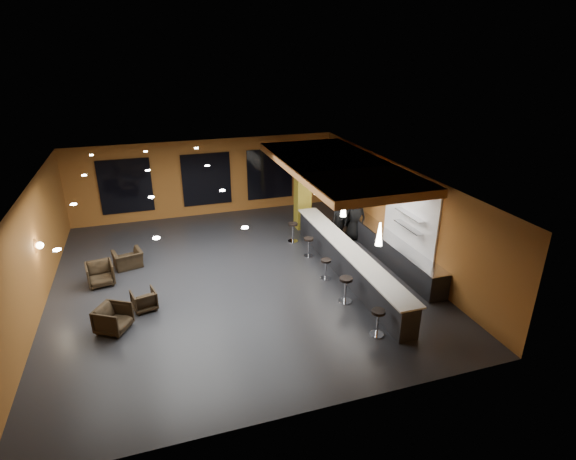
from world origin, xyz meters
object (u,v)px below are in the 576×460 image
object	(u,v)px
staff_c	(355,218)
armchair_d	(128,259)
bar_stool_0	(378,319)
column	(303,189)
prep_counter	(391,250)
bar_stool_3	(309,245)
pendant_1	(344,206)
bar_stool_4	(293,230)
armchair_c	(100,274)
bar_stool_1	(346,287)
bar_stool_2	(326,266)
staff_a	(339,221)
pendant_0	(379,234)
pendant_2	(317,186)
armchair_a	(113,319)
armchair_b	(144,300)
bar_counter	(347,262)
staff_b	(348,218)

from	to	relation	value
staff_c	armchair_d	size ratio (longest dim) A/B	1.94
bar_stool_0	column	bearing A→B (deg)	85.24
prep_counter	bar_stool_3	size ratio (longest dim) A/B	8.04
pendant_1	armchair_d	distance (m)	7.87
staff_c	bar_stool_4	xyz separation A→B (m)	(-2.48, 0.50, -0.42)
armchair_c	bar_stool_1	xyz separation A→B (m)	(7.27, -3.49, 0.15)
armchair_c	bar_stool_0	size ratio (longest dim) A/B	1.08
bar_stool_2	staff_a	bearing A→B (deg)	59.19
bar_stool_3	column	bearing A→B (deg)	75.19
pendant_0	pendant_2	size ratio (longest dim) A/B	1.00
column	armchair_c	size ratio (longest dim) A/B	4.14
pendant_1	pendant_2	size ratio (longest dim) A/B	1.00
bar_stool_1	bar_stool_4	world-z (taller)	bar_stool_1
armchair_a	armchair_b	distance (m)	1.21
pendant_1	staff_a	size ratio (longest dim) A/B	0.43
pendant_1	pendant_2	xyz separation A→B (m)	(0.00, 2.50, 0.00)
armchair_b	bar_stool_3	xyz separation A→B (m)	(5.97, 1.91, 0.17)
bar_counter	armchair_d	world-z (taller)	bar_counter
column	bar_stool_4	bearing A→B (deg)	-123.12
bar_stool_0	pendant_2	bearing A→B (deg)	84.07
staff_a	bar_stool_2	xyz separation A→B (m)	(-1.74, -2.91, -0.35)
staff_b	armchair_c	xyz separation A→B (m)	(-9.48, -1.18, -0.45)
column	staff_a	distance (m)	2.17
armchair_a	bar_stool_1	xyz separation A→B (m)	(6.77, -0.60, 0.16)
bar_stool_4	bar_stool_0	bearing A→B (deg)	-88.22
bar_counter	prep_counter	distance (m)	2.06
pendant_2	armchair_c	xyz separation A→B (m)	(-8.06, -1.11, -1.97)
pendant_2	armchair_c	bearing A→B (deg)	-172.16
bar_counter	bar_stool_4	distance (m)	3.37
pendant_0	bar_stool_4	size ratio (longest dim) A/B	0.87
pendant_2	armchair_c	world-z (taller)	pendant_2
column	bar_stool_2	xyz separation A→B (m)	(-0.80, -4.63, -1.29)
armchair_b	column	bearing A→B (deg)	-158.53
bar_counter	staff_a	size ratio (longest dim) A/B	4.95
armchair_d	pendant_2	bearing A→B (deg)	166.94
pendant_2	bar_stool_1	bearing A→B (deg)	-99.66
armchair_b	staff_b	bearing A→B (deg)	-172.20
pendant_0	pendant_1	bearing A→B (deg)	90.00
bar_counter	armchair_a	distance (m)	7.62
staff_a	bar_stool_4	xyz separation A→B (m)	(-1.82, 0.37, -0.30)
prep_counter	staff_b	bearing A→B (deg)	102.70
armchair_c	bar_stool_4	size ratio (longest dim) A/B	1.06
staff_c	bar_stool_1	size ratio (longest dim) A/B	2.23
armchair_b	bar_stool_0	world-z (taller)	bar_stool_0
staff_a	staff_b	size ratio (longest dim) A/B	0.97
pendant_0	armchair_c	distance (m)	9.16
column	armchair_c	xyz separation A→B (m)	(-8.06, -2.71, -1.37)
pendant_0	armchair_b	world-z (taller)	pendant_0
pendant_1	staff_b	size ratio (longest dim) A/B	0.42
armchair_d	bar_stool_4	bearing A→B (deg)	169.32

